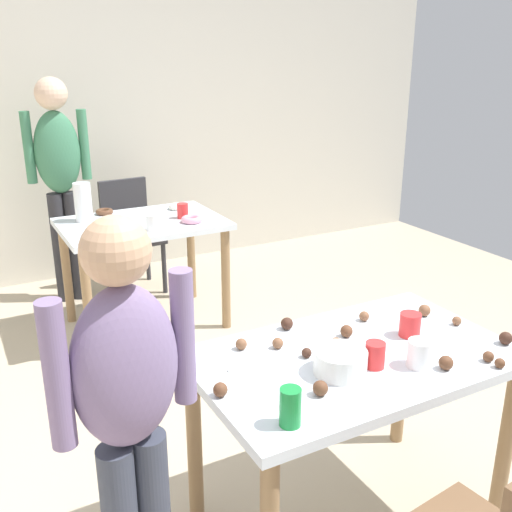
{
  "coord_description": "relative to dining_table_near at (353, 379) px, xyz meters",
  "views": [
    {
      "loc": [
        -1.3,
        -1.75,
        1.8
      ],
      "look_at": [
        -0.05,
        0.56,
        0.9
      ],
      "focal_mm": 41.39,
      "sensor_mm": 36.0,
      "label": 1
    }
  ],
  "objects": [
    {
      "name": "cup_far_0",
      "position": [
        -0.12,
        1.9,
        0.16
      ],
      "size": [
        0.09,
        0.09,
        0.1
      ],
      "primitive_type": "cylinder",
      "color": "white",
      "rests_on": "dining_table_far"
    },
    {
      "name": "cup_near_2",
      "position": [
        0.14,
        -0.18,
        0.16
      ],
      "size": [
        0.09,
        0.09,
        0.1
      ],
      "primitive_type": "cylinder",
      "color": "white",
      "rests_on": "dining_table_near"
    },
    {
      "name": "cake_ball_7",
      "position": [
        -0.56,
        -0.02,
        0.13
      ],
      "size": [
        0.05,
        0.05,
        0.05
      ],
      "primitive_type": "sphere",
      "color": "brown",
      "rests_on": "dining_table_near"
    },
    {
      "name": "cake_ball_2",
      "position": [
        0.39,
        -0.27,
        0.13
      ],
      "size": [
        0.04,
        0.04,
        0.04
      ],
      "primitive_type": "sphere",
      "color": "brown",
      "rests_on": "dining_table_near"
    },
    {
      "name": "ground_plane",
      "position": [
        0.05,
        0.21,
        -0.64
      ],
      "size": [
        6.4,
        6.4,
        0.0
      ],
      "primitive_type": "plane",
      "color": "tan"
    },
    {
      "name": "cake_ball_14",
      "position": [
        -0.03,
        0.07,
        0.13
      ],
      "size": [
        0.04,
        0.04,
        0.04
      ],
      "primitive_type": "sphere",
      "color": "brown",
      "rests_on": "dining_table_near"
    },
    {
      "name": "soda_can",
      "position": [
        -0.44,
        -0.26,
        0.17
      ],
      "size": [
        0.07,
        0.07,
        0.12
      ],
      "primitive_type": "cylinder",
      "color": "#198438",
      "rests_on": "dining_table_near"
    },
    {
      "name": "chair_far_table",
      "position": [
        0.0,
        2.87,
        -0.15
      ],
      "size": [
        0.42,
        0.42,
        0.87
      ],
      "color": "#2D2D33",
      "rests_on": "ground_plane"
    },
    {
      "name": "donut_far_0",
      "position": [
        -0.29,
        2.43,
        0.12
      ],
      "size": [
        0.12,
        0.12,
        0.04
      ],
      "primitive_type": "torus",
      "color": "brown",
      "rests_on": "dining_table_far"
    },
    {
      "name": "dining_table_near",
      "position": [
        0.0,
        0.0,
        0.0
      ],
      "size": [
        1.18,
        0.72,
        0.75
      ],
      "color": "silver",
      "rests_on": "ground_plane"
    },
    {
      "name": "wall_back",
      "position": [
        0.05,
        3.41,
        0.66
      ],
      "size": [
        6.4,
        0.1,
        2.6
      ],
      "primitive_type": "cube",
      "color": "beige",
      "rests_on": "ground_plane"
    },
    {
      "name": "cup_far_1",
      "position": [
        0.15,
        2.08,
        0.16
      ],
      "size": [
        0.07,
        0.07,
        0.1
      ],
      "primitive_type": "cylinder",
      "color": "red",
      "rests_on": "dining_table_far"
    },
    {
      "name": "cake_ball_10",
      "position": [
        -0.23,
        0.18,
        0.13
      ],
      "size": [
        0.04,
        0.04,
        0.04
      ],
      "primitive_type": "sphere",
      "color": "brown",
      "rests_on": "dining_table_near"
    },
    {
      "name": "cake_ball_4",
      "position": [
        -0.17,
        0.06,
        0.13
      ],
      "size": [
        0.04,
        0.04,
        0.04
      ],
      "primitive_type": "sphere",
      "color": "#3D2319",
      "rests_on": "dining_table_near"
    },
    {
      "name": "cake_ball_9",
      "position": [
        0.39,
        -0.32,
        0.13
      ],
      "size": [
        0.04,
        0.04,
        0.04
      ],
      "primitive_type": "sphere",
      "color": "brown",
      "rests_on": "dining_table_near"
    },
    {
      "name": "cake_ball_8",
      "position": [
        -0.27,
        -0.17,
        0.13
      ],
      "size": [
        0.05,
        0.05,
        0.05
      ],
      "primitive_type": "sphere",
      "color": "brown",
      "rests_on": "dining_table_near"
    },
    {
      "name": "mixing_bowl",
      "position": [
        -0.13,
        -0.08,
        0.15
      ],
      "size": [
        0.19,
        0.19,
        0.08
      ],
      "primitive_type": "cylinder",
      "color": "white",
      "rests_on": "dining_table_near"
    },
    {
      "name": "cake_ball_13",
      "position": [
        0.21,
        -0.24,
        0.13
      ],
      "size": [
        0.05,
        0.05,
        0.05
      ],
      "primitive_type": "sphere",
      "color": "brown",
      "rests_on": "dining_table_near"
    },
    {
      "name": "donut_far_2",
      "position": [
        0.16,
        1.95,
        0.13
      ],
      "size": [
        0.14,
        0.14,
        0.04
      ],
      "primitive_type": "torus",
      "color": "pink",
      "rests_on": "dining_table_far"
    },
    {
      "name": "fork_near",
      "position": [
        -0.39,
        0.11,
        0.11
      ],
      "size": [
        0.17,
        0.02,
        0.01
      ],
      "primitive_type": "cube",
      "color": "silver",
      "rests_on": "dining_table_near"
    },
    {
      "name": "cake_ball_1",
      "position": [
        -0.11,
        0.3,
        0.13
      ],
      "size": [
        0.05,
        0.05,
        0.05
      ],
      "primitive_type": "sphere",
      "color": "#3D2319",
      "rests_on": "dining_table_near"
    },
    {
      "name": "pitcher_far",
      "position": [
        -0.45,
        2.32,
        0.24
      ],
      "size": [
        0.11,
        0.11,
        0.26
      ],
      "primitive_type": "cylinder",
      "color": "white",
      "rests_on": "dining_table_far"
    },
    {
      "name": "cup_near_0",
      "position": [
        0.28,
        0.02,
        0.15
      ],
      "size": [
        0.08,
        0.08,
        0.09
      ],
      "primitive_type": "cylinder",
      "color": "red",
      "rests_on": "dining_table_near"
    },
    {
      "name": "person_adult_far",
      "position": [
        -0.49,
        2.86,
        0.36
      ],
      "size": [
        0.45,
        0.23,
        1.65
      ],
      "color": "#28282D",
      "rests_on": "ground_plane"
    },
    {
      "name": "cake_ball_6",
      "position": [
        0.21,
        0.21,
        0.13
      ],
      "size": [
        0.04,
        0.04,
        0.04
      ],
      "primitive_type": "sphere",
      "color": "brown",
      "rests_on": "dining_table_near"
    },
    {
      "name": "donut_far_1",
      "position": [
        0.2,
        2.32,
        0.13
      ],
      "size": [
        0.13,
        0.13,
        0.04
      ],
      "primitive_type": "torus",
      "color": "white",
      "rests_on": "dining_table_far"
    },
    {
      "name": "cake_ball_0",
      "position": [
        0.06,
        0.13,
        0.13
      ],
      "size": [
        0.05,
        0.05,
        0.05
      ],
      "primitive_type": "sphere",
      "color": "brown",
      "rests_on": "dining_table_near"
    },
    {
      "name": "cake_ball_11",
      "position": [
        -0.39,
        -0.18,
        0.13
      ],
      "size": [
        0.04,
        0.04,
        0.04
      ],
      "primitive_type": "sphere",
      "color": "brown",
      "rests_on": "dining_table_near"
    },
    {
      "name": "dining_table_far",
      "position": [
        -0.12,
        2.14,
        -0.01
      ],
      "size": [
        1.05,
        0.73,
        0.75
      ],
      "color": "silver",
      "rests_on": "ground_plane"
    },
    {
      "name": "cake_ball_5",
      "position": [
        0.46,
        0.13,
        0.13
      ],
      "size": [
        0.05,
        0.05,
        0.05
      ],
      "primitive_type": "sphere",
      "color": "brown",
      "rests_on": "dining_table_near"
    },
    {
      "name": "cake_ball_3",
      "position": [
        -0.35,
        0.23,
        0.13
      ],
      "size": [
        0.04,
        0.04,
        0.04
      ],
      "primitive_type": "sphere",
      "color": "brown",
      "rests_on": "dining_table_near"
    },
    {
      "name": "person_girl_near",
      "position": [
        -0.87,
        -0.06,
        0.19
      ],
      "size": [
        0.46,
        0.24,
        1.41
      ],
      "color": "#383D4C",
      "rests_on": "ground_plane"
    },
    {
      "name": "cup_near_1",
      "position": [
        0.0,
        -0.11,
        0.15
      ],
      "size": [
        0.07,
        0.07,
        0.09
      ],
      "primitive_type": "cylinder",
      "color": "red",
      "rests_on": "dining_table_near"
    },
    {
      "name": "cake_ball_12",
      "position": [
        0.52,
        0.0,
        0.13
      ],
      "size": [
        0.04,
        0.04,
        0.04
      ],
      "primitive_type": "sphere",
      "color": "brown",
      "rests_on": "dining_table_near"
    },
    {
      "name": "cake_ball_15",
      "position": [
        0.55,
        -0.21,
        0.13
      ],
      "size": [
        0.05,
        0.05,
        0.05
      ],
      "primitive_type": "sphere",
      "color": "#3D2319",
      "rests_on": "dining_table_near"
    }
  ]
}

